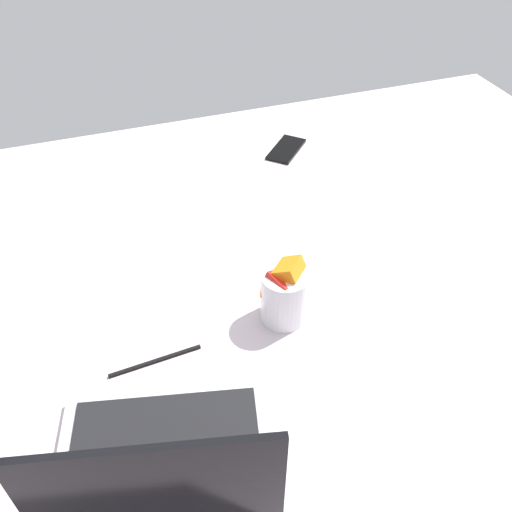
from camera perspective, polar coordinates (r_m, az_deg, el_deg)
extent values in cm
cube|color=silver|center=(127.78, 7.02, -2.58)|extent=(180.00, 140.00, 18.00)
cube|color=#B7BABC|center=(90.10, -9.39, -19.91)|extent=(37.37, 29.91, 2.00)
cube|color=black|center=(89.79, -9.46, -18.71)|extent=(32.11, 23.16, 0.40)
cube|color=black|center=(74.93, -10.61, -23.07)|extent=(32.36, 8.49, 21.00)
cylinder|color=silver|center=(103.18, 2.97, -4.23)|extent=(9.00, 9.00, 11.00)
cube|color=orange|center=(104.51, 3.25, -5.28)|extent=(6.41, 6.34, 5.57)
cube|color=red|center=(103.32, 2.69, -4.27)|extent=(6.98, 6.18, 5.69)
cube|color=orange|center=(101.35, 2.04, -3.70)|extent=(5.64, 5.75, 3.91)
cube|color=red|center=(100.19, 2.98, -2.72)|extent=(7.85, 7.06, 5.09)
cube|color=orange|center=(99.54, 3.46, -1.44)|extent=(7.29, 7.34, 4.54)
cube|color=black|center=(155.91, 3.18, 11.10)|extent=(14.56, 14.84, 0.80)
cube|color=black|center=(101.30, -10.48, -10.77)|extent=(17.00, 1.86, 0.60)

